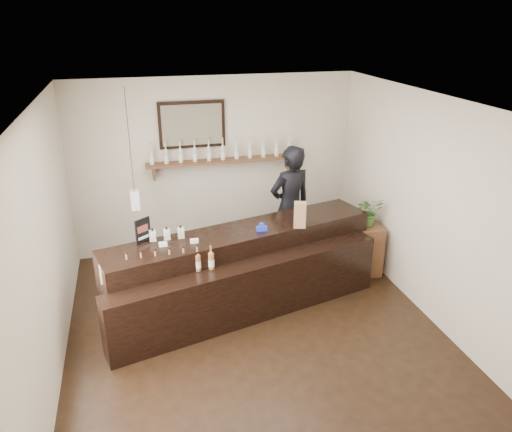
{
  "coord_description": "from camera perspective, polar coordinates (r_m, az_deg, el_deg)",
  "views": [
    {
      "loc": [
        -1.29,
        -5.12,
        3.68
      ],
      "look_at": [
        0.21,
        0.7,
        1.21
      ],
      "focal_mm": 35.0,
      "sensor_mm": 36.0,
      "label": 1
    }
  ],
  "objects": [
    {
      "name": "promo_sign",
      "position": [
        6.28,
        -12.81,
        -1.62
      ],
      "size": [
        0.19,
        0.15,
        0.31
      ],
      "color": "black",
      "rests_on": "counter"
    },
    {
      "name": "room_shell",
      "position": [
        5.63,
        -0.27,
        1.79
      ],
      "size": [
        5.0,
        5.0,
        5.0
      ],
      "color": "beige",
      "rests_on": "ground"
    },
    {
      "name": "counter",
      "position": [
        6.64,
        -1.39,
        -6.41
      ],
      "size": [
        3.75,
        1.89,
        1.21
      ],
      "color": "black",
      "rests_on": "ground"
    },
    {
      "name": "tape_dispenser",
      "position": [
        6.48,
        0.66,
        -1.35
      ],
      "size": [
        0.14,
        0.07,
        0.12
      ],
      "color": "#1C36C7",
      "rests_on": "counter"
    },
    {
      "name": "ground",
      "position": [
        6.43,
        -0.24,
        -12.56
      ],
      "size": [
        5.0,
        5.0,
        0.0
      ],
      "primitive_type": "plane",
      "color": "black",
      "rests_on": "ground"
    },
    {
      "name": "back_wall_decor",
      "position": [
        7.82,
        -5.69,
        7.98
      ],
      "size": [
        2.66,
        0.96,
        1.69
      ],
      "color": "#57341D",
      "rests_on": "ground"
    },
    {
      "name": "side_cabinet",
      "position": [
        7.71,
        12.42,
        -3.58
      ],
      "size": [
        0.42,
        0.55,
        0.76
      ],
      "color": "#57341D",
      "rests_on": "ground"
    },
    {
      "name": "shopkeeper",
      "position": [
        7.5,
        3.93,
        1.94
      ],
      "size": [
        0.89,
        0.7,
        2.14
      ],
      "primitive_type": "imported",
      "rotation": [
        0.0,
        0.0,
        3.41
      ],
      "color": "black",
      "rests_on": "ground"
    },
    {
      "name": "potted_plant",
      "position": [
        7.47,
        12.79,
        0.54
      ],
      "size": [
        0.39,
        0.34,
        0.43
      ],
      "primitive_type": "imported",
      "rotation": [
        0.0,
        0.0,
        0.01
      ],
      "color": "#406D2B",
      "rests_on": "side_cabinet"
    },
    {
      "name": "paper_bag",
      "position": [
        6.57,
        5.04,
        0.14
      ],
      "size": [
        0.19,
        0.16,
        0.35
      ],
      "color": "#976C49",
      "rests_on": "counter"
    }
  ]
}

